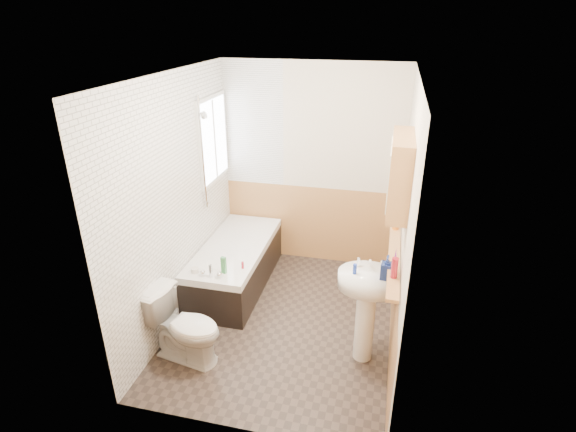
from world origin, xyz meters
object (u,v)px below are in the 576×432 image
at_px(pine_shelf, 394,256).
at_px(medicine_cabinet, 400,174).
at_px(toilet, 185,327).
at_px(bathtub, 236,264).
at_px(sink, 367,299).

bearing_deg(pine_shelf, medicine_cabinet, -119.59).
height_order(toilet, medicine_cabinet, medicine_cabinet).
distance_m(toilet, pine_shelf, 2.00).
bearing_deg(bathtub, pine_shelf, -22.65).
bearing_deg(pine_shelf, sink, -138.75).
height_order(toilet, sink, sink).
bearing_deg(medicine_cabinet, bathtub, 155.67).
bearing_deg(pine_shelf, bathtub, 157.35).
bearing_deg(medicine_cabinet, sink, -143.73).
distance_m(sink, pine_shelf, 0.45).
bearing_deg(toilet, pine_shelf, -62.60).
distance_m(bathtub, sink, 1.86).
bearing_deg(medicine_cabinet, toilet, -164.02).
relative_size(bathtub, medicine_cabinet, 2.35).
xyz_separation_m(toilet, medicine_cabinet, (1.77, 0.51, 1.45)).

